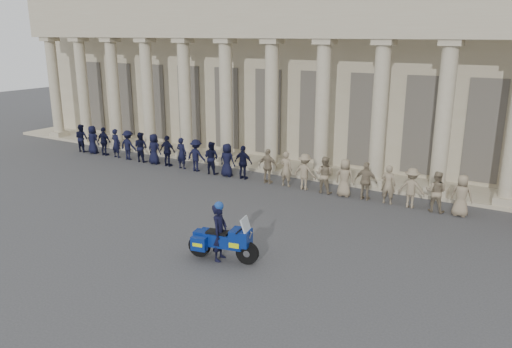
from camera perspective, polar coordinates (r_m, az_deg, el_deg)
The scene contains 5 objects.
ground at distance 17.45m, azimuth -7.47°, elevation -6.25°, with size 90.00×90.00×0.00m, color #39393B.
building at distance 29.25m, azimuth 10.69°, elevation 11.62°, with size 40.00×12.50×9.00m.
officer_rank at distance 23.27m, azimuth -2.83°, elevation 1.53°, with size 21.08×0.60×1.57m.
motorcycle at distance 14.85m, azimuth -3.74°, elevation -7.61°, with size 2.21×1.06×1.43m.
rider at distance 14.79m, azimuth -4.20°, elevation -6.52°, with size 0.53×0.70×1.82m.
Camera 1 is at (10.16, -12.61, 6.50)m, focal length 35.00 mm.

